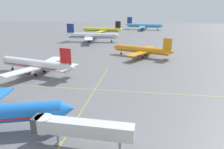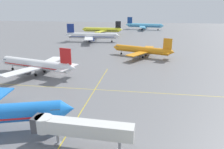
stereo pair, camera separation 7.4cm
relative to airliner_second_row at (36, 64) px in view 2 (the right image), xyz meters
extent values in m
cone|color=blue|center=(25.26, -35.44, 0.54)|extent=(3.87, 4.65, 3.99)
cube|color=#385166|center=(22.91, -36.19, 1.13)|extent=(2.98, 4.16, 0.75)
cylinder|color=#99999E|center=(20.87, -36.84, -2.08)|extent=(0.30, 0.30, 1.77)
cylinder|color=black|center=(20.87, -36.84, -3.26)|extent=(1.27, 0.82, 1.18)
cylinder|color=white|center=(-0.49, 0.13, 0.07)|extent=(30.47, 11.43, 3.63)
cone|color=white|center=(-16.46, 4.42, 0.07)|extent=(3.32, 4.08, 3.56)
cone|color=white|center=(15.75, -4.23, 0.45)|extent=(3.85, 4.12, 3.45)
cube|color=red|center=(13.35, -3.58, 4.56)|extent=(4.52, 1.52, 5.73)
cube|color=white|center=(14.55, -0.94, 0.45)|extent=(4.24, 5.59, 0.23)
cube|color=white|center=(13.07, -6.47, 0.45)|extent=(4.24, 5.59, 0.23)
cube|color=white|center=(2.53, 7.73, -0.51)|extent=(5.72, 14.57, 0.38)
cube|color=white|center=(-1.68, -7.96, -0.51)|extent=(10.94, 15.03, 0.38)
cylinder|color=#4C4C51|center=(0.61, 4.98, -1.75)|extent=(3.66, 2.78, 2.01)
cylinder|color=#4C4C51|center=(-1.97, -4.62, -1.75)|extent=(3.66, 2.78, 2.01)
cube|color=#385166|center=(-14.34, 3.85, 0.59)|extent=(2.53, 3.67, 0.67)
cube|color=red|center=(-0.49, 0.13, -0.39)|extent=(28.12, 10.83, 0.34)
cylinder|color=#99999E|center=(-12.49, 3.35, -2.27)|extent=(0.27, 0.27, 1.58)
cylinder|color=black|center=(-12.49, 3.35, -3.32)|extent=(1.13, 0.69, 1.05)
cylinder|color=#99999E|center=(2.00, 2.04, -2.27)|extent=(0.27, 0.27, 1.58)
cylinder|color=black|center=(2.00, 2.04, -3.32)|extent=(1.13, 0.69, 1.05)
cylinder|color=#99999E|center=(0.71, -2.76, -2.27)|extent=(0.27, 0.27, 1.58)
cylinder|color=black|center=(0.71, -2.76, -3.32)|extent=(1.13, 0.69, 1.05)
cylinder|color=orange|center=(39.26, 35.97, -0.24)|extent=(27.68, 12.69, 3.35)
cone|color=orange|center=(24.91, 41.12, -0.24)|extent=(3.27, 3.86, 3.28)
cone|color=orange|center=(53.86, 30.72, 0.12)|extent=(3.73, 3.95, 3.18)
cube|color=orange|center=(51.70, 31.49, 3.91)|extent=(4.09, 1.73, 5.29)
cube|color=orange|center=(53.01, 33.83, 0.12)|extent=(4.21, 5.27, 0.21)
cube|color=orange|center=(51.22, 28.86, 0.12)|extent=(4.21, 5.27, 0.21)
cube|color=orange|center=(42.62, 42.72, -0.76)|extent=(6.33, 13.72, 0.35)
cube|color=orange|center=(37.55, 28.62, -0.76)|extent=(10.86, 13.66, 0.35)
cylinder|color=#333338|center=(40.64, 40.34, -1.91)|extent=(3.45, 2.76, 1.85)
cylinder|color=#333338|center=(37.54, 31.71, -1.91)|extent=(3.45, 2.76, 1.85)
cube|color=#385166|center=(26.82, 40.44, 0.25)|extent=(2.54, 3.44, 0.62)
cube|color=orange|center=(39.26, 35.97, -0.65)|extent=(25.57, 11.96, 0.32)
cylinder|color=#99999E|center=(28.48, 39.84, -2.40)|extent=(0.25, 0.25, 1.45)
cylinder|color=black|center=(28.48, 39.84, -3.36)|extent=(1.05, 0.70, 0.97)
cylinder|color=#99999E|center=(41.69, 37.53, -2.40)|extent=(0.25, 0.25, 1.45)
cylinder|color=black|center=(41.69, 37.53, -3.36)|extent=(1.05, 0.70, 0.97)
cylinder|color=#99999E|center=(40.14, 33.21, -2.40)|extent=(0.25, 0.25, 1.45)
cylinder|color=black|center=(40.14, 33.21, -3.36)|extent=(1.05, 0.70, 0.97)
cylinder|color=white|center=(3.51, 77.82, 0.49)|extent=(34.03, 5.77, 4.02)
cone|color=white|center=(21.79, 78.77, 0.49)|extent=(2.95, 4.08, 3.94)
cone|color=white|center=(-15.09, 76.86, 0.91)|extent=(3.58, 3.99, 3.82)
cube|color=navy|center=(-12.35, 77.00, 5.46)|extent=(5.09, 0.64, 6.35)
cube|color=white|center=(-12.71, 73.80, 0.91)|extent=(3.67, 5.67, 0.25)
cube|color=white|center=(-13.04, 80.15, 0.91)|extent=(3.67, 5.67, 0.25)
cube|color=white|center=(2.92, 68.78, -0.15)|extent=(9.41, 16.76, 0.42)
cube|color=white|center=(1.99, 86.75, -0.15)|extent=(7.93, 16.54, 0.42)
cylinder|color=navy|center=(4.00, 72.34, -1.52)|extent=(3.71, 2.41, 2.22)
cylinder|color=navy|center=(3.43, 83.33, -1.52)|extent=(3.71, 2.41, 2.22)
cube|color=#385166|center=(19.36, 78.64, 1.07)|extent=(2.09, 3.79, 0.74)
cube|color=navy|center=(3.51, 77.82, -0.01)|extent=(31.32, 5.67, 0.38)
cylinder|color=#99999E|center=(17.25, 78.53, -2.10)|extent=(0.30, 0.30, 1.75)
cylinder|color=black|center=(17.25, 78.53, -3.27)|extent=(1.19, 0.54, 1.16)
cylinder|color=#99999E|center=(1.54, 74.96, -2.10)|extent=(0.30, 0.30, 1.75)
cylinder|color=black|center=(1.54, 74.96, -3.27)|extent=(1.19, 0.54, 1.16)
cylinder|color=#99999E|center=(1.25, 80.46, -2.10)|extent=(0.30, 0.30, 1.75)
cylinder|color=black|center=(1.25, 80.46, -3.27)|extent=(1.19, 0.54, 1.16)
cylinder|color=yellow|center=(1.95, 118.59, 0.16)|extent=(31.41, 4.70, 3.72)
cone|color=yellow|center=(-14.97, 119.12, 0.16)|extent=(2.66, 3.72, 3.64)
cone|color=yellow|center=(19.16, 118.05, 0.55)|extent=(3.24, 3.63, 3.53)
cube|color=black|center=(16.62, 118.12, 4.76)|extent=(4.71, 0.50, 5.87)
cube|color=yellow|center=(17.20, 121.04, 0.55)|extent=(3.29, 5.18, 0.23)
cube|color=yellow|center=(17.01, 115.18, 0.55)|extent=(3.29, 5.18, 0.23)
cube|color=yellow|center=(3.19, 126.87, -0.42)|extent=(7.61, 15.35, 0.39)
cube|color=yellow|center=(2.66, 110.24, -0.42)|extent=(8.44, 15.47, 0.39)
cylinder|color=black|center=(1.91, 123.68, -1.70)|extent=(3.39, 2.16, 2.05)
cylinder|color=black|center=(1.59, 113.51, -1.70)|extent=(3.39, 2.16, 2.05)
cube|color=#385166|center=(-12.72, 119.05, 0.70)|extent=(1.87, 3.47, 0.68)
cube|color=black|center=(1.95, 118.59, -0.30)|extent=(28.91, 4.66, 0.35)
cylinder|color=#99999E|center=(-10.77, 118.99, -2.24)|extent=(0.27, 0.27, 1.61)
cylinder|color=black|center=(-10.77, 118.99, -3.31)|extent=(1.09, 0.47, 1.08)
cylinder|color=#99999E|center=(3.98, 121.07, -2.24)|extent=(0.27, 0.27, 1.61)
cylinder|color=black|center=(3.98, 121.07, -3.31)|extent=(1.09, 0.47, 1.08)
cylinder|color=#99999E|center=(3.82, 115.98, -2.24)|extent=(0.27, 0.27, 1.61)
cylinder|color=black|center=(3.82, 115.98, -3.31)|extent=(1.09, 0.47, 1.08)
cylinder|color=#5BB7E5|center=(39.09, 160.82, 0.51)|extent=(34.23, 8.47, 4.04)
cone|color=#5BB7E5|center=(57.31, 158.41, 0.51)|extent=(3.26, 4.29, 3.96)
cone|color=#5BB7E5|center=(20.56, 163.29, 0.93)|extent=(3.87, 4.25, 3.84)
cube|color=navy|center=(23.30, 162.92, 5.50)|extent=(5.11, 1.05, 6.37)
cube|color=#5BB7E5|center=(22.35, 159.83, 0.93)|extent=(4.10, 5.92, 0.25)
cube|color=#5BB7E5|center=(23.19, 166.15, 0.93)|extent=(4.10, 5.92, 0.25)
cube|color=#5BB7E5|center=(36.85, 152.01, -0.13)|extent=(6.74, 16.32, 0.42)
cube|color=#5BB7E5|center=(39.23, 169.92, -0.13)|extent=(10.54, 16.87, 0.42)
cylinder|color=#5BB7E5|center=(38.58, 155.32, -1.51)|extent=(3.87, 2.69, 2.23)
cylinder|color=#5BB7E5|center=(40.03, 166.27, -1.51)|extent=(3.87, 2.69, 2.23)
cube|color=#385166|center=(54.89, 158.73, 1.09)|extent=(2.38, 3.93, 0.74)
cube|color=navy|center=(39.09, 160.82, 0.00)|extent=(31.54, 8.16, 0.38)
cylinder|color=#99999E|center=(52.78, 159.01, -2.10)|extent=(0.30, 0.30, 1.75)
cylinder|color=black|center=(52.78, 159.01, -3.27)|extent=(1.22, 0.63, 1.17)
cylinder|color=#99999E|center=(36.62, 158.37, -2.10)|extent=(0.30, 0.30, 1.75)
cylinder|color=black|center=(36.62, 158.37, -3.27)|extent=(1.22, 0.63, 1.17)
cylinder|color=#99999E|center=(37.35, 163.84, -2.10)|extent=(0.30, 0.30, 1.75)
cylinder|color=black|center=(37.35, 163.84, -3.27)|extent=(1.22, 0.63, 1.17)
cube|color=yellow|center=(25.91, -12.59, -3.85)|extent=(139.60, 0.20, 0.01)
cube|color=yellow|center=(25.91, -32.44, -3.85)|extent=(0.20, 87.34, 0.01)
cube|color=silver|center=(31.41, -42.07, 0.25)|extent=(17.58, 3.43, 2.70)
cylinder|color=silver|center=(22.68, -41.71, 0.25)|extent=(3.38, 3.38, 2.97)
cube|color=#47474C|center=(21.38, -41.65, 0.25)|extent=(1.72, 3.03, 2.97)
cylinder|color=#99999E|center=(25.30, -41.82, -1.80)|extent=(0.56, 0.56, 4.10)
cube|color=#99999E|center=(25.30, -41.82, -3.75)|extent=(1.15, 1.15, 0.20)
cylinder|color=#99999E|center=(37.53, -42.33, -1.80)|extent=(0.56, 0.56, 4.10)
camera|label=1|loc=(41.42, -77.21, 22.49)|focal=35.62mm
camera|label=2|loc=(41.49, -77.20, 22.49)|focal=35.62mm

